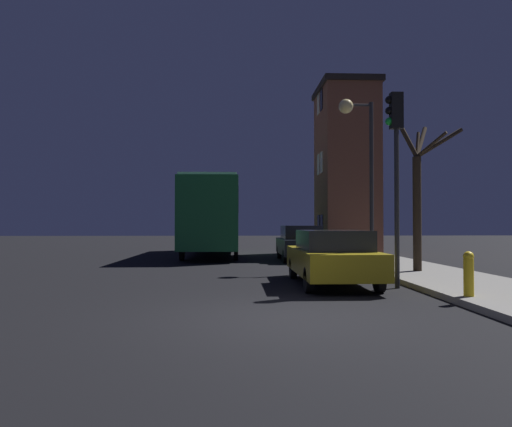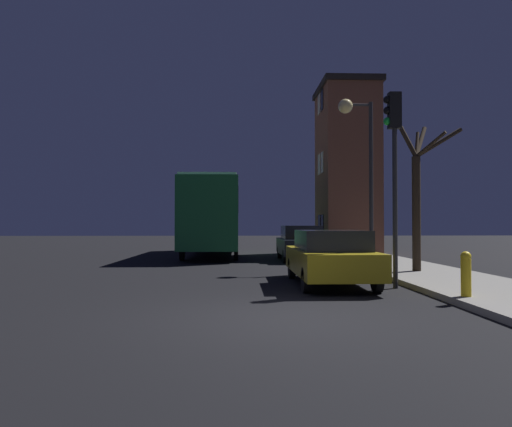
% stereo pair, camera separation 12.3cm
% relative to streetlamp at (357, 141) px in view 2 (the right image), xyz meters
% --- Properties ---
extents(ground_plane, '(120.00, 120.00, 0.00)m').
position_rel_streetlamp_xyz_m(ground_plane, '(-3.50, -8.80, -4.53)').
color(ground_plane, black).
extents(brick_building, '(3.00, 4.43, 8.89)m').
position_rel_streetlamp_xyz_m(brick_building, '(1.61, 9.05, 0.07)').
color(brick_building, brown).
rests_on(brick_building, sidewalk).
extents(streetlamp, '(1.23, 0.51, 5.86)m').
position_rel_streetlamp_xyz_m(streetlamp, '(0.00, 0.00, 0.00)').
color(streetlamp, '#28282B').
rests_on(streetlamp, sidewalk).
extents(traffic_light, '(0.43, 0.24, 4.87)m').
position_rel_streetlamp_xyz_m(traffic_light, '(-0.33, -5.11, -1.06)').
color(traffic_light, '#28282B').
rests_on(traffic_light, ground).
extents(bare_tree, '(2.09, 1.87, 4.87)m').
position_rel_streetlamp_xyz_m(bare_tree, '(1.44, -1.96, -1.90)').
color(bare_tree, '#2D2319').
rests_on(bare_tree, sidewalk).
extents(bus, '(2.56, 10.90, 3.72)m').
position_rel_streetlamp_xyz_m(bus, '(-5.46, 8.15, -2.32)').
color(bus, '#1E6B33').
rests_on(bus, ground).
extents(car_near_lane, '(1.83, 4.76, 1.43)m').
position_rel_streetlamp_xyz_m(car_near_lane, '(-1.79, -4.37, -3.78)').
color(car_near_lane, olive).
rests_on(car_near_lane, ground).
extents(car_mid_lane, '(1.79, 4.26, 1.53)m').
position_rel_streetlamp_xyz_m(car_mid_lane, '(-1.46, 4.33, -3.75)').
color(car_mid_lane, black).
rests_on(car_mid_lane, ground).
extents(fire_hydrant, '(0.21, 0.21, 0.91)m').
position_rel_streetlamp_xyz_m(fire_hydrant, '(0.38, -7.46, -3.92)').
color(fire_hydrant, gold).
rests_on(fire_hydrant, sidewalk).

